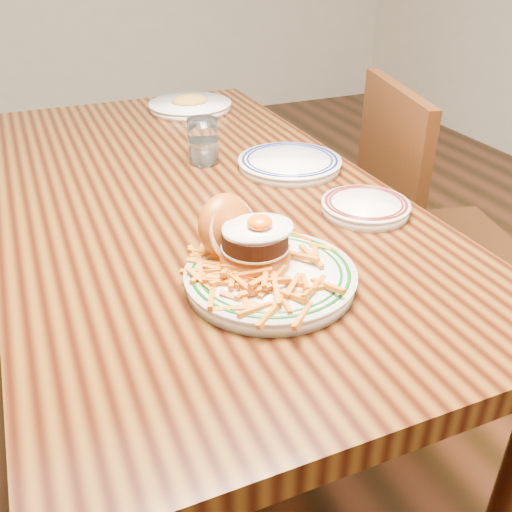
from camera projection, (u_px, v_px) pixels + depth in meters
name	position (u px, v px, depth m)	size (l,w,h in m)	color
floor	(205.00, 419.00, 1.70)	(6.00, 6.00, 0.00)	black
table	(192.00, 221.00, 1.36)	(0.85, 1.60, 0.75)	black
chair_right	(421.00, 234.00, 1.66)	(0.52, 0.52, 0.92)	#401E0D
main_plate	(263.00, 262.00, 0.95)	(0.29, 0.31, 0.14)	white
side_plate	(366.00, 206.00, 1.19)	(0.18, 0.20, 0.03)	white
rear_plate	(290.00, 163.00, 1.41)	(0.26, 0.26, 0.03)	white
water_glass	(203.00, 144.00, 1.43)	(0.08, 0.08, 0.11)	white
far_plate	(190.00, 105.00, 1.85)	(0.27, 0.27, 0.05)	white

